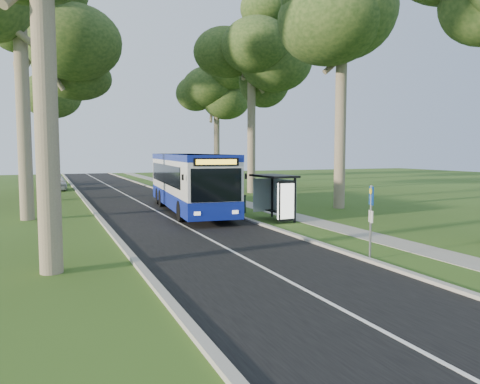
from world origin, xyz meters
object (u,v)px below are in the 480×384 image
at_px(bus, 189,182).
at_px(litter_bin, 241,204).
at_px(bus_stop_sign, 371,213).
at_px(car_silver, 53,179).
at_px(bus_shelter, 280,189).
at_px(car_white, 58,183).

height_order(bus, litter_bin, bus).
xyz_separation_m(bus_stop_sign, car_silver, (-9.10, 40.31, -0.88)).
bearing_deg(bus, bus_shelter, -53.87).
distance_m(litter_bin, car_white, 23.15).
relative_size(car_white, car_silver, 0.99).
bearing_deg(bus_shelter, bus_stop_sign, -100.65).
distance_m(bus_stop_sign, bus_shelter, 8.81).
relative_size(bus_shelter, litter_bin, 2.72).
xyz_separation_m(bus_shelter, car_white, (-9.99, 24.86, -0.98)).
bearing_deg(bus, bus_stop_sign, -76.48).
bearing_deg(car_white, litter_bin, -64.60).
bearing_deg(litter_bin, car_white, 114.03).
xyz_separation_m(car_white, car_silver, (-0.27, 6.72, -0.01)).
distance_m(bus_stop_sign, car_white, 34.74).
relative_size(bus_stop_sign, car_white, 0.62).
xyz_separation_m(bus, car_white, (-6.79, 19.50, -1.09)).
relative_size(bus_stop_sign, litter_bin, 2.38).
xyz_separation_m(litter_bin, car_white, (-9.43, 21.15, 0.15)).
relative_size(bus, litter_bin, 12.59).
height_order(bus_stop_sign, car_white, bus_stop_sign).
height_order(bus_shelter, car_white, bus_shelter).
height_order(bus, bus_shelter, bus).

